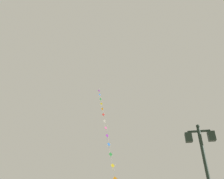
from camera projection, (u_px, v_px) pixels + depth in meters
The scene contains 2 objects.
twin_lantern_lamp_post at pixel (205, 160), 8.87m from camera, with size 1.22×0.28×4.99m.
kite_train at pixel (106, 130), 23.86m from camera, with size 5.66×12.59×18.14m.
Camera 1 is at (-0.36, -0.72, 1.61)m, focal length 34.78 mm.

